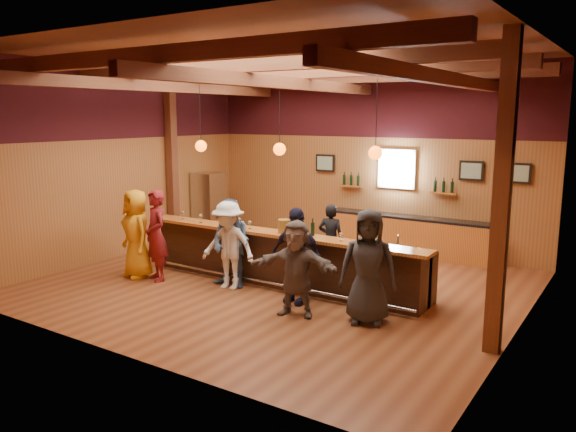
{
  "coord_description": "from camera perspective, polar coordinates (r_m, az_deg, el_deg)",
  "views": [
    {
      "loc": [
        6.04,
        -8.98,
        3.35
      ],
      "look_at": [
        0.0,
        0.3,
        1.35
      ],
      "focal_mm": 35.0,
      "sensor_mm": 36.0,
      "label": 1
    }
  ],
  "objects": [
    {
      "name": "customer_redvest",
      "position": [
        11.71,
        -13.25,
        -1.94
      ],
      "size": [
        0.8,
        0.69,
        1.87
      ],
      "primitive_type": "imported",
      "rotation": [
        0.0,
        0.0,
        -0.42
      ],
      "color": "maroon",
      "rests_on": "ground"
    },
    {
      "name": "room",
      "position": [
        10.87,
        -0.71,
        9.52
      ],
      "size": [
        9.04,
        9.0,
        4.52
      ],
      "color": "brown",
      "rests_on": "ground"
    },
    {
      "name": "glass_d",
      "position": [
        11.39,
        -5.0,
        -0.43
      ],
      "size": [
        0.09,
        0.09,
        0.19
      ],
      "color": "silver",
      "rests_on": "bar_counter"
    },
    {
      "name": "glass_a",
      "position": [
        12.42,
        -10.67,
        0.29
      ],
      "size": [
        0.08,
        0.08,
        0.19
      ],
      "color": "silver",
      "rests_on": "bar_counter"
    },
    {
      "name": "customer_dark",
      "position": [
        9.16,
        8.14,
        -5.12
      ],
      "size": [
        1.07,
        0.87,
        1.88
      ],
      "primitive_type": "imported",
      "rotation": [
        0.0,
        0.0,
        0.35
      ],
      "color": "#27272A",
      "rests_on": "ground"
    },
    {
      "name": "glass_f",
      "position": [
        10.55,
        1.78,
        -1.32
      ],
      "size": [
        0.08,
        0.08,
        0.18
      ],
      "color": "silver",
      "rests_on": "bar_counter"
    },
    {
      "name": "bartender",
      "position": [
        11.84,
        4.38,
        -2.41
      ],
      "size": [
        0.61,
        0.45,
        1.53
      ],
      "primitive_type": "imported",
      "rotation": [
        0.0,
        0.0,
        3.29
      ],
      "color": "black",
      "rests_on": "ground"
    },
    {
      "name": "bar_counter",
      "position": [
        11.3,
        -0.35,
        -4.26
      ],
      "size": [
        6.3,
        1.07,
        1.11
      ],
      "color": "black",
      "rests_on": "ground"
    },
    {
      "name": "bottle_b",
      "position": [
        10.54,
        2.52,
        -1.31
      ],
      "size": [
        0.07,
        0.07,
        0.33
      ],
      "color": "black",
      "rests_on": "bar_counter"
    },
    {
      "name": "customer_orange",
      "position": [
        12.05,
        -15.13,
        -1.74
      ],
      "size": [
        1.05,
        0.86,
        1.85
      ],
      "primitive_type": "imported",
      "rotation": [
        0.0,
        0.0,
        -0.35
      ],
      "color": "orange",
      "rests_on": "ground"
    },
    {
      "name": "glass_b",
      "position": [
        11.92,
        -8.87,
        -0.06
      ],
      "size": [
        0.08,
        0.08,
        0.19
      ],
      "color": "silver",
      "rests_on": "bar_counter"
    },
    {
      "name": "glass_e",
      "position": [
        11.19,
        -3.91,
        -0.71
      ],
      "size": [
        0.07,
        0.07,
        0.17
      ],
      "color": "silver",
      "rests_on": "bar_counter"
    },
    {
      "name": "customer_brown",
      "position": [
        9.43,
        0.83,
        -5.32
      ],
      "size": [
        1.59,
        0.82,
        1.64
      ],
      "primitive_type": "imported",
      "rotation": [
        0.0,
        0.0,
        0.23
      ],
      "color": "#63554F",
      "rests_on": "ground"
    },
    {
      "name": "framed_pictures",
      "position": [
        13.69,
        14.34,
        4.68
      ],
      "size": [
        5.35,
        0.05,
        0.45
      ],
      "color": "black",
      "rests_on": "room"
    },
    {
      "name": "customer_white",
      "position": [
        10.92,
        -6.07,
        -3.0
      ],
      "size": [
        1.2,
        0.81,
        1.72
      ],
      "primitive_type": "imported",
      "rotation": [
        0.0,
        0.0,
        0.16
      ],
      "color": "silver",
      "rests_on": "ground"
    },
    {
      "name": "back_bar_cabinet",
      "position": [
        13.89,
        11.94,
        -1.93
      ],
      "size": [
        4.0,
        0.52,
        0.95
      ],
      "color": "#9B501C",
      "rests_on": "ground"
    },
    {
      "name": "glass_g",
      "position": [
        10.13,
        5.41,
        -1.92
      ],
      "size": [
        0.07,
        0.07,
        0.16
      ],
      "color": "silver",
      "rests_on": "bar_counter"
    },
    {
      "name": "pendant_lights",
      "position": [
        10.84,
        -0.87,
        6.84
      ],
      "size": [
        4.24,
        0.24,
        1.37
      ],
      "color": "black",
      "rests_on": "room"
    },
    {
      "name": "glass_h",
      "position": [
        10.0,
        7.47,
        -1.97
      ],
      "size": [
        0.09,
        0.09,
        0.2
      ],
      "color": "silver",
      "rests_on": "bar_counter"
    },
    {
      "name": "window",
      "position": [
        14.01,
        10.98,
        4.73
      ],
      "size": [
        0.95,
        0.09,
        0.95
      ],
      "color": "silver",
      "rests_on": "room"
    },
    {
      "name": "wine_shelves",
      "position": [
        13.99,
        10.82,
        2.96
      ],
      "size": [
        3.0,
        0.18,
        0.3
      ],
      "color": "#9B501C",
      "rests_on": "room"
    },
    {
      "name": "stainless_fridge",
      "position": [
        15.58,
        -8.05,
        1.09
      ],
      "size": [
        0.7,
        0.7,
        1.8
      ],
      "primitive_type": "cube",
      "color": "silver",
      "rests_on": "ground"
    },
    {
      "name": "customer_denim",
      "position": [
        11.0,
        -5.78,
        -2.82
      ],
      "size": [
        0.88,
        0.7,
        1.75
      ],
      "primitive_type": "imported",
      "rotation": [
        0.0,
        0.0,
        0.04
      ],
      "color": "#425F85",
      "rests_on": "ground"
    },
    {
      "name": "customer_navy",
      "position": [
        10.05,
        0.83,
        -4.02
      ],
      "size": [
        1.04,
        0.47,
        1.75
      ],
      "primitive_type": "imported",
      "rotation": [
        0.0,
        0.0,
        -0.04
      ],
      "color": "#1A1B35",
      "rests_on": "ground"
    },
    {
      "name": "bottle_a",
      "position": [
        10.81,
        0.68,
        -1.01
      ],
      "size": [
        0.07,
        0.07,
        0.33
      ],
      "color": "black",
      "rests_on": "bar_counter"
    },
    {
      "name": "glass_c",
      "position": [
        11.75,
        -6.73,
        -0.24
      ],
      "size": [
        0.07,
        0.07,
        0.17
      ],
      "color": "silver",
      "rests_on": "bar_counter"
    },
    {
      "name": "ice_bucket",
      "position": [
        10.79,
        -0.39,
        -1.04
      ],
      "size": [
        0.24,
        0.24,
        0.26
      ],
      "primitive_type": "cylinder",
      "color": "brown",
      "rests_on": "bar_counter"
    }
  ]
}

